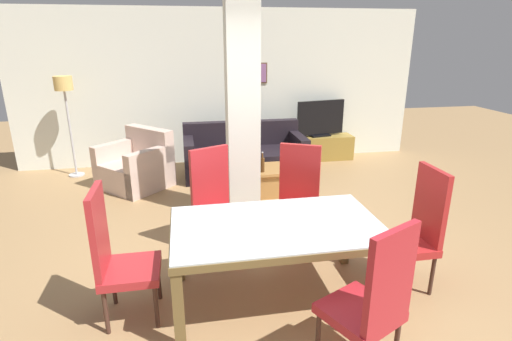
{
  "coord_description": "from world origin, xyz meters",
  "views": [
    {
      "loc": [
        -0.71,
        -2.93,
        2.21
      ],
      "look_at": [
        0.0,
        0.97,
        0.89
      ],
      "focal_mm": 28.0,
      "sensor_mm": 36.0,
      "label": 1
    }
  ],
  "objects_px": {
    "dining_chair_head_left": "(117,254)",
    "armchair": "(137,168)",
    "dining_table": "(277,238)",
    "bottle": "(262,164)",
    "dining_chair_near_right": "(373,299)",
    "dining_chair_far_right": "(297,197)",
    "dining_chair_far_left": "(216,201)",
    "floor_lamp": "(65,94)",
    "coffee_table": "(258,181)",
    "tv_screen": "(321,119)",
    "sofa": "(244,157)",
    "tv_stand": "(319,148)",
    "dining_chair_head_right": "(416,227)"
  },
  "relations": [
    {
      "from": "armchair",
      "to": "tv_stand",
      "type": "relative_size",
      "value": 1.0
    },
    {
      "from": "dining_chair_far_left",
      "to": "tv_stand",
      "type": "xyz_separation_m",
      "value": [
        2.21,
        3.09,
        -0.36
      ]
    },
    {
      "from": "bottle",
      "to": "tv_stand",
      "type": "relative_size",
      "value": 0.24
    },
    {
      "from": "dining_chair_far_right",
      "to": "dining_chair_far_left",
      "type": "relative_size",
      "value": 1.0
    },
    {
      "from": "dining_chair_far_left",
      "to": "armchair",
      "type": "relative_size",
      "value": 0.91
    },
    {
      "from": "armchair",
      "to": "tv_screen",
      "type": "bearing_deg",
      "value": -119.44
    },
    {
      "from": "bottle",
      "to": "coffee_table",
      "type": "bearing_deg",
      "value": 102.48
    },
    {
      "from": "dining_chair_head_right",
      "to": "tv_stand",
      "type": "xyz_separation_m",
      "value": [
        0.49,
        4.03,
        -0.36
      ]
    },
    {
      "from": "dining_chair_near_right",
      "to": "dining_chair_far_right",
      "type": "bearing_deg",
      "value": 63.98
    },
    {
      "from": "dining_chair_far_left",
      "to": "dining_chair_far_right",
      "type": "bearing_deg",
      "value": 151.99
    },
    {
      "from": "dining_chair_far_left",
      "to": "dining_chair_near_right",
      "type": "xyz_separation_m",
      "value": [
        0.87,
        -1.84,
        0.0
      ]
    },
    {
      "from": "floor_lamp",
      "to": "dining_chair_head_right",
      "type": "bearing_deg",
      "value": -45.22
    },
    {
      "from": "sofa",
      "to": "coffee_table",
      "type": "distance_m",
      "value": 0.97
    },
    {
      "from": "dining_chair_far_right",
      "to": "bottle",
      "type": "distance_m",
      "value": 1.46
    },
    {
      "from": "dining_chair_near_right",
      "to": "tv_screen",
      "type": "relative_size",
      "value": 1.21
    },
    {
      "from": "dining_chair_far_right",
      "to": "dining_chair_near_right",
      "type": "bearing_deg",
      "value": 116.07
    },
    {
      "from": "dining_chair_far_right",
      "to": "coffee_table",
      "type": "height_order",
      "value": "dining_chair_far_right"
    },
    {
      "from": "dining_chair_head_left",
      "to": "armchair",
      "type": "bearing_deg",
      "value": -176.88
    },
    {
      "from": "sofa",
      "to": "dining_chair_head_left",
      "type": "bearing_deg",
      "value": 65.87
    },
    {
      "from": "dining_chair_head_right",
      "to": "tv_stand",
      "type": "relative_size",
      "value": 0.91
    },
    {
      "from": "dining_chair_head_left",
      "to": "dining_chair_near_right",
      "type": "relative_size",
      "value": 1.0
    },
    {
      "from": "dining_chair_far_left",
      "to": "coffee_table",
      "type": "xyz_separation_m",
      "value": [
        0.75,
        1.56,
        -0.38
      ]
    },
    {
      "from": "dining_table",
      "to": "bottle",
      "type": "height_order",
      "value": "dining_table"
    },
    {
      "from": "bottle",
      "to": "tv_screen",
      "type": "height_order",
      "value": "tv_screen"
    },
    {
      "from": "dining_chair_far_left",
      "to": "sofa",
      "type": "xyz_separation_m",
      "value": [
        0.69,
        2.53,
        -0.3
      ]
    },
    {
      "from": "tv_stand",
      "to": "tv_screen",
      "type": "relative_size",
      "value": 1.33
    },
    {
      "from": "dining_chair_head_left",
      "to": "armchair",
      "type": "xyz_separation_m",
      "value": [
        -0.17,
        3.16,
        -0.28
      ]
    },
    {
      "from": "dining_chair_far_right",
      "to": "tv_stand",
      "type": "bearing_deg",
      "value": -87.04
    },
    {
      "from": "dining_chair_far_left",
      "to": "dining_chair_head_left",
      "type": "xyz_separation_m",
      "value": [
        -0.86,
        -0.94,
        0.0
      ]
    },
    {
      "from": "tv_screen",
      "to": "dining_chair_near_right",
      "type": "bearing_deg",
      "value": 63.83
    },
    {
      "from": "dining_chair_head_left",
      "to": "dining_chair_near_right",
      "type": "xyz_separation_m",
      "value": [
        1.74,
        -0.9,
        0.0
      ]
    },
    {
      "from": "sofa",
      "to": "tv_stand",
      "type": "relative_size",
      "value": 1.6
    },
    {
      "from": "dining_chair_head_left",
      "to": "dining_chair_head_right",
      "type": "bearing_deg",
      "value": 90.0
    },
    {
      "from": "dining_chair_head_left",
      "to": "tv_screen",
      "type": "height_order",
      "value": "dining_chair_head_left"
    },
    {
      "from": "dining_table",
      "to": "dining_chair_far_left",
      "type": "height_order",
      "value": "dining_chair_far_left"
    },
    {
      "from": "dining_chair_head_left",
      "to": "dining_chair_head_right",
      "type": "relative_size",
      "value": 1.0
    },
    {
      "from": "dining_table",
      "to": "tv_screen",
      "type": "height_order",
      "value": "tv_screen"
    },
    {
      "from": "coffee_table",
      "to": "tv_screen",
      "type": "relative_size",
      "value": 0.84
    },
    {
      "from": "dining_chair_head_left",
      "to": "tv_screen",
      "type": "xyz_separation_m",
      "value": [
        3.08,
        4.03,
        0.19
      ]
    },
    {
      "from": "dining_chair_far_left",
      "to": "coffee_table",
      "type": "distance_m",
      "value": 1.77
    },
    {
      "from": "sofa",
      "to": "coffee_table",
      "type": "bearing_deg",
      "value": 93.12
    },
    {
      "from": "dining_table",
      "to": "bottle",
      "type": "relative_size",
      "value": 5.98
    },
    {
      "from": "dining_chair_head_left",
      "to": "floor_lamp",
      "type": "xyz_separation_m",
      "value": [
        -1.24,
        3.86,
        0.78
      ]
    },
    {
      "from": "dining_table",
      "to": "bottle",
      "type": "xyz_separation_m",
      "value": [
        0.34,
        2.35,
        -0.1
      ]
    },
    {
      "from": "coffee_table",
      "to": "bottle",
      "type": "distance_m",
      "value": 0.34
    },
    {
      "from": "dining_chair_head_left",
      "to": "tv_stand",
      "type": "xyz_separation_m",
      "value": [
        3.08,
        4.03,
        -0.36
      ]
    },
    {
      "from": "dining_chair_near_right",
      "to": "floor_lamp",
      "type": "height_order",
      "value": "floor_lamp"
    },
    {
      "from": "dining_chair_near_right",
      "to": "coffee_table",
      "type": "bearing_deg",
      "value": 66.15
    },
    {
      "from": "dining_chair_far_right",
      "to": "dining_chair_near_right",
      "type": "distance_m",
      "value": 1.79
    },
    {
      "from": "dining_chair_far_right",
      "to": "floor_lamp",
      "type": "distance_m",
      "value": 4.28
    }
  ]
}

